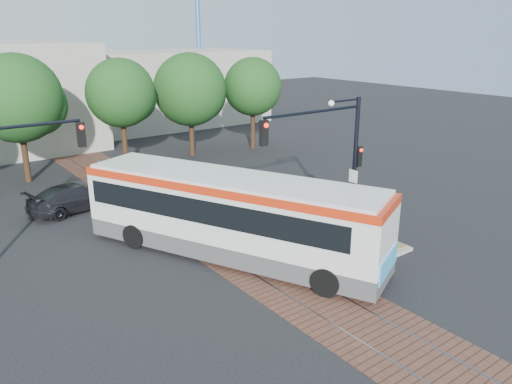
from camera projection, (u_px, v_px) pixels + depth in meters
ground at (249, 257)px, 20.36m from camera, size 120.00×120.00×0.00m
trackbed at (199, 228)px, 23.40m from camera, size 3.60×40.00×0.02m
tree_row at (114, 96)px, 32.06m from camera, size 26.40×5.60×7.67m
warehouses at (37, 95)px, 40.78m from camera, size 40.00×13.00×8.00m
crane at (198, 11)px, 53.16m from camera, size 8.00×0.50×18.00m
city_bus at (230, 212)px, 19.95m from camera, size 7.83×12.66×3.41m
traffic_island at (348, 230)px, 22.32m from camera, size 2.20×5.20×1.13m
signal_pole_main at (336, 149)px, 20.66m from camera, size 5.49×0.46×6.00m
parked_car at (76, 197)px, 25.56m from camera, size 5.14×2.90×1.41m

